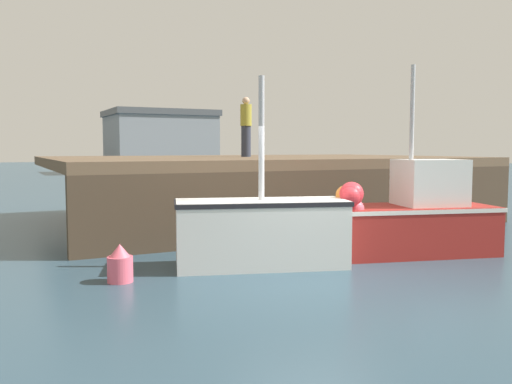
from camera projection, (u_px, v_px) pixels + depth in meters
ground at (314, 277)px, 9.10m from camera, size 120.00×160.00×0.10m
pier at (268, 168)px, 15.60m from camera, size 11.94×7.88×1.86m
fishing_boat_near_left at (261, 231)px, 9.61m from camera, size 3.25×1.95×3.38m
fishing_boat_near_right at (411, 218)px, 10.77m from camera, size 3.60×2.25×3.74m
dockworker at (246, 127)px, 16.17m from camera, size 0.34×0.34×1.78m
warehouse at (160, 142)px, 46.32m from camera, size 8.66×7.08×5.29m
mooring_buoy_foreground at (120, 265)px, 8.53m from camera, size 0.40×0.40×0.61m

